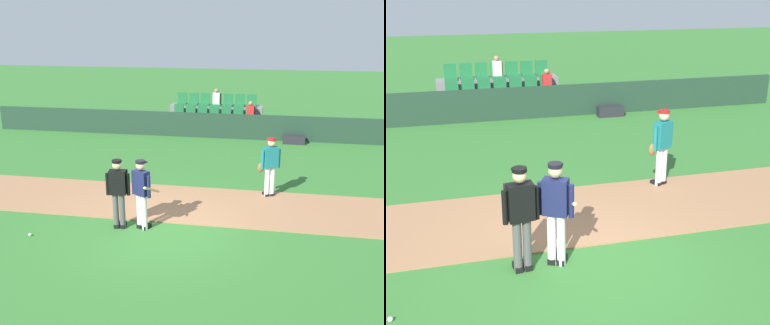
{
  "view_description": "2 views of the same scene",
  "coord_description": "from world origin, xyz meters",
  "views": [
    {
      "loc": [
        2.67,
        -10.01,
        4.9
      ],
      "look_at": [
        0.49,
        2.12,
        1.11
      ],
      "focal_mm": 42.95,
      "sensor_mm": 36.0,
      "label": 1
    },
    {
      "loc": [
        -1.92,
        -7.15,
        4.37
      ],
      "look_at": [
        0.57,
        2.15,
        0.94
      ],
      "focal_mm": 47.43,
      "sensor_mm": 36.0,
      "label": 2
    }
  ],
  "objects": [
    {
      "name": "ground_plane",
      "position": [
        0.0,
        0.0,
        0.0
      ],
      "size": [
        80.0,
        80.0,
        0.0
      ],
      "primitive_type": "plane",
      "color": "#33702D"
    },
    {
      "name": "runner_teal_jersey",
      "position": [
        2.65,
        2.72,
        0.96
      ],
      "size": [
        0.65,
        0.42,
        1.76
      ],
      "color": "white",
      "rests_on": "ground"
    },
    {
      "name": "stadium_bleachers",
      "position": [
        0.01,
        10.94,
        0.49
      ],
      "size": [
        4.45,
        2.1,
        1.9
      ],
      "color": "slate",
      "rests_on": "ground"
    },
    {
      "name": "infield_dirt_path",
      "position": [
        0.0,
        1.73,
        0.01
      ],
      "size": [
        28.0,
        2.68,
        0.03
      ],
      "primitive_type": "cube",
      "color": "#9E704C",
      "rests_on": "ground"
    },
    {
      "name": "dugout_fence",
      "position": [
        0.0,
        9.49,
        0.54
      ],
      "size": [
        20.0,
        0.16,
        1.08
      ],
      "primitive_type": "cube",
      "color": "#1E3828",
      "rests_on": "ground"
    },
    {
      "name": "equipment_bag",
      "position": [
        3.57,
        9.04,
        0.18
      ],
      "size": [
        0.9,
        0.36,
        0.36
      ],
      "primitive_type": "cube",
      "color": "#232328",
      "rests_on": "ground"
    },
    {
      "name": "batter_navy_jersey",
      "position": [
        -0.36,
        -0.02,
        0.97
      ],
      "size": [
        0.63,
        0.79,
        1.76
      ],
      "color": "white",
      "rests_on": "ground"
    },
    {
      "name": "baseball",
      "position": [
        -2.9,
        -0.9,
        0.04
      ],
      "size": [
        0.07,
        0.07,
        0.07
      ],
      "primitive_type": "sphere",
      "color": "white",
      "rests_on": "ground"
    },
    {
      "name": "umpire_home_plate",
      "position": [
        -0.94,
        -0.06,
        1.0
      ],
      "size": [
        0.59,
        0.34,
        1.76
      ],
      "color": "#4C4C4C",
      "rests_on": "ground"
    }
  ]
}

